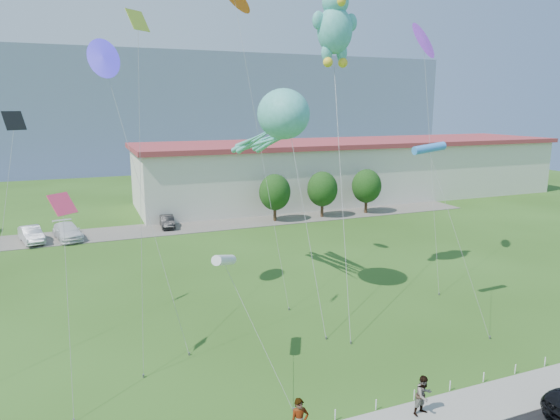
% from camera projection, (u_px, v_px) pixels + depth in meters
% --- Properties ---
extents(ground, '(160.00, 160.00, 0.00)m').
position_uv_depth(ground, '(341.00, 399.00, 22.51)').
color(ground, '#294B15').
rests_on(ground, ground).
extents(parking_strip, '(70.00, 6.00, 0.06)m').
position_uv_depth(parking_strip, '(186.00, 227.00, 54.31)').
color(parking_strip, '#59544C').
rests_on(parking_strip, ground).
extents(hill_ridge, '(160.00, 50.00, 25.00)m').
position_uv_depth(hill_ridge, '(119.00, 108.00, 129.00)').
color(hill_ridge, slate).
rests_on(hill_ridge, ground).
extents(warehouse, '(61.00, 15.00, 8.20)m').
position_uv_depth(warehouse, '(354.00, 169.00, 71.11)').
color(warehouse, beige).
rests_on(warehouse, ground).
extents(rope_fence, '(26.05, 0.05, 0.50)m').
position_uv_depth(rope_fence, '(356.00, 410.00, 21.28)').
color(rope_fence, white).
rests_on(rope_fence, ground).
extents(tree_near, '(3.60, 3.60, 5.47)m').
position_uv_depth(tree_near, '(275.00, 192.00, 56.35)').
color(tree_near, '#3F2B19').
rests_on(tree_near, ground).
extents(tree_mid, '(3.60, 3.60, 5.47)m').
position_uv_depth(tree_mid, '(322.00, 189.00, 58.53)').
color(tree_mid, '#3F2B19').
rests_on(tree_mid, ground).
extents(tree_far, '(3.60, 3.60, 5.47)m').
position_uv_depth(tree_far, '(367.00, 186.00, 60.72)').
color(tree_far, '#3F2B19').
rests_on(tree_far, ground).
extents(pedestrian_right, '(0.94, 0.78, 1.75)m').
position_uv_depth(pedestrian_right, '(424.00, 395.00, 21.07)').
color(pedestrian_right, gray).
rests_on(pedestrian_right, sidewalk).
extents(parked_car_silver, '(2.81, 4.99, 1.56)m').
position_uv_depth(parked_car_silver, '(31.00, 235.00, 47.92)').
color(parked_car_silver, '#B0B2B8').
rests_on(parked_car_silver, parking_strip).
extents(parked_car_white, '(3.23, 5.65, 1.54)m').
position_uv_depth(parked_car_white, '(67.00, 231.00, 49.20)').
color(parked_car_white, white).
rests_on(parked_car_white, parking_strip).
extents(parked_car_black, '(1.63, 4.02, 1.30)m').
position_uv_depth(parked_car_black, '(167.00, 221.00, 53.94)').
color(parked_car_black, black).
rests_on(parked_car_black, parking_strip).
extents(octopus_kite, '(3.15, 13.16, 14.04)m').
position_uv_depth(octopus_kite, '(276.00, 125.00, 32.37)').
color(octopus_kite, teal).
rests_on(octopus_kite, ground).
extents(teddy_bear_kite, '(4.86, 9.78, 20.73)m').
position_uv_depth(teddy_bear_kite, '(335.00, 24.00, 32.99)').
color(teddy_bear_kite, teal).
rests_on(teddy_bear_kite, ground).
extents(small_kite_blue, '(3.82, 8.70, 16.43)m').
position_uv_depth(small_kite_blue, '(105.00, 64.00, 29.34)').
color(small_kite_blue, '#3528E7').
rests_on(small_kite_blue, ground).
extents(small_kite_pink, '(1.29, 4.37, 9.06)m').
position_uv_depth(small_kite_pink, '(63.00, 224.00, 22.30)').
color(small_kite_pink, '#FF3862').
rests_on(small_kite_pink, ground).
extents(small_kite_black, '(2.50, 6.81, 12.61)m').
position_uv_depth(small_kite_black, '(11.00, 149.00, 26.62)').
color(small_kite_black, black).
rests_on(small_kite_black, ground).
extents(small_kite_orange, '(1.96, 8.31, 21.16)m').
position_uv_depth(small_kite_orange, '(236.00, 4.00, 34.55)').
color(small_kite_orange, '#F35C1B').
rests_on(small_kite_orange, ground).
extents(small_kite_cyan, '(1.78, 5.65, 10.93)m').
position_uv_depth(small_kite_cyan, '(430.00, 150.00, 29.67)').
color(small_kite_cyan, '#3387E9').
rests_on(small_kite_cyan, ground).
extents(small_kite_yellow, '(1.71, 3.71, 17.42)m').
position_uv_depth(small_kite_yellow, '(139.00, 69.00, 23.96)').
color(small_kite_yellow, '#A2BF2D').
rests_on(small_kite_yellow, ground).
extents(small_kite_purple, '(2.77, 6.42, 18.43)m').
position_uv_depth(small_kite_purple, '(424.00, 46.00, 36.98)').
color(small_kite_purple, purple).
rests_on(small_kite_purple, ground).
extents(small_kite_white, '(1.98, 5.75, 6.13)m').
position_uv_depth(small_kite_white, '(225.00, 261.00, 23.96)').
color(small_kite_white, white).
rests_on(small_kite_white, ground).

